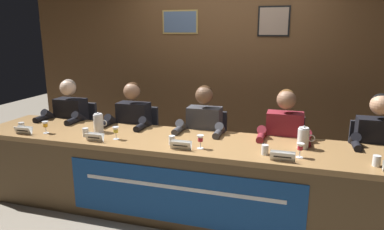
{
  "coord_description": "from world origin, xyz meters",
  "views": [
    {
      "loc": [
        0.9,
        -3.01,
        1.77
      ],
      "look_at": [
        0.0,
        0.0,
        1.0
      ],
      "focal_mm": 32.17,
      "sensor_mm": 36.0,
      "label": 1
    }
  ],
  "objects_px": {
    "juice_glass_far_left": "(45,125)",
    "juice_glass_center": "(200,139)",
    "panelist_right": "(284,141)",
    "panelist_center": "(202,134)",
    "conference_table": "(188,167)",
    "chair_center": "(207,152)",
    "nameplate_left": "(95,137)",
    "juice_glass_right": "(300,148)",
    "water_cup_far_right": "(376,161)",
    "water_cup_center": "(172,141)",
    "chair_right": "(283,160)",
    "chair_far_left": "(79,139)",
    "panelist_far_right": "(377,149)",
    "nameplate_far_left": "(24,130)",
    "nameplate_right": "(283,156)",
    "panelist_left": "(131,128)",
    "chair_far_right": "(369,169)",
    "water_cup_right": "(265,150)",
    "water_cup_far_left": "(22,127)",
    "water_pitcher_left_side": "(99,123)",
    "chair_left": "(139,145)",
    "water_cup_left": "(86,133)",
    "panelist_far_left": "(68,122)",
    "water_pitcher_right_side": "(303,138)",
    "nameplate_center": "(181,145)"
  },
  "relations": [
    {
      "from": "juice_glass_far_left",
      "to": "juice_glass_center",
      "type": "distance_m",
      "value": 1.64
    },
    {
      "from": "panelist_right",
      "to": "panelist_center",
      "type": "bearing_deg",
      "value": 180.0
    },
    {
      "from": "conference_table",
      "to": "chair_center",
      "type": "height_order",
      "value": "chair_center"
    },
    {
      "from": "nameplate_left",
      "to": "juice_glass_right",
      "type": "distance_m",
      "value": 1.87
    },
    {
      "from": "conference_table",
      "to": "panelist_right",
      "type": "relative_size",
      "value": 3.7
    },
    {
      "from": "nameplate_left",
      "to": "water_cup_far_right",
      "type": "distance_m",
      "value": 2.43
    },
    {
      "from": "water_cup_center",
      "to": "chair_right",
      "type": "height_order",
      "value": "chair_right"
    },
    {
      "from": "chair_far_left",
      "to": "panelist_far_right",
      "type": "distance_m",
      "value": 3.38
    },
    {
      "from": "nameplate_far_left",
      "to": "nameplate_right",
      "type": "xyz_separation_m",
      "value": [
        2.55,
        -0.01,
        -0.0
      ]
    },
    {
      "from": "panelist_right",
      "to": "panelist_left",
      "type": "bearing_deg",
      "value": 180.0
    },
    {
      "from": "water_cup_center",
      "to": "chair_far_right",
      "type": "xyz_separation_m",
      "value": [
        1.82,
        0.76,
        -0.36
      ]
    },
    {
      "from": "chair_far_left",
      "to": "water_cup_right",
      "type": "bearing_deg",
      "value": -18.04
    },
    {
      "from": "juice_glass_far_left",
      "to": "water_cup_far_left",
      "type": "relative_size",
      "value": 1.46
    },
    {
      "from": "nameplate_left",
      "to": "nameplate_far_left",
      "type": "bearing_deg",
      "value": -179.75
    },
    {
      "from": "chair_right",
      "to": "water_cup_right",
      "type": "distance_m",
      "value": 0.87
    },
    {
      "from": "chair_far_right",
      "to": "water_pitcher_left_side",
      "type": "distance_m",
      "value": 2.79
    },
    {
      "from": "conference_table",
      "to": "chair_right",
      "type": "relative_size",
      "value": 5.06
    },
    {
      "from": "chair_left",
      "to": "juice_glass_right",
      "type": "xyz_separation_m",
      "value": [
        1.83,
        -0.77,
        0.41
      ]
    },
    {
      "from": "nameplate_far_left",
      "to": "panelist_far_right",
      "type": "distance_m",
      "value": 3.45
    },
    {
      "from": "water_cup_far_left",
      "to": "nameplate_left",
      "type": "bearing_deg",
      "value": -6.19
    },
    {
      "from": "chair_left",
      "to": "water_pitcher_left_side",
      "type": "relative_size",
      "value": 4.24
    },
    {
      "from": "juice_glass_far_left",
      "to": "water_cup_left",
      "type": "height_order",
      "value": "juice_glass_far_left"
    },
    {
      "from": "panelist_far_left",
      "to": "juice_glass_right",
      "type": "relative_size",
      "value": 9.82
    },
    {
      "from": "panelist_right",
      "to": "water_pitcher_left_side",
      "type": "distance_m",
      "value": 1.9
    },
    {
      "from": "water_cup_center",
      "to": "panelist_far_right",
      "type": "relative_size",
      "value": 0.07
    },
    {
      "from": "panelist_far_left",
      "to": "water_pitcher_right_side",
      "type": "distance_m",
      "value": 2.72
    },
    {
      "from": "conference_table",
      "to": "water_cup_far_right",
      "type": "relative_size",
      "value": 52.95
    },
    {
      "from": "nameplate_left",
      "to": "water_pitcher_right_side",
      "type": "distance_m",
      "value": 1.93
    },
    {
      "from": "juice_glass_far_left",
      "to": "water_pitcher_right_side",
      "type": "relative_size",
      "value": 0.59
    },
    {
      "from": "nameplate_left",
      "to": "panelist_center",
      "type": "relative_size",
      "value": 0.15
    },
    {
      "from": "water_cup_far_left",
      "to": "water_pitcher_left_side",
      "type": "relative_size",
      "value": 0.4
    },
    {
      "from": "panelist_center",
      "to": "panelist_far_right",
      "type": "bearing_deg",
      "value": 0.0
    },
    {
      "from": "panelist_far_left",
      "to": "panelist_center",
      "type": "height_order",
      "value": "same"
    },
    {
      "from": "nameplate_left",
      "to": "panelist_left",
      "type": "bearing_deg",
      "value": 86.85
    },
    {
      "from": "panelist_far_left",
      "to": "water_pitcher_left_side",
      "type": "bearing_deg",
      "value": -29.67
    },
    {
      "from": "chair_left",
      "to": "water_cup_center",
      "type": "height_order",
      "value": "chair_left"
    },
    {
      "from": "juice_glass_right",
      "to": "chair_far_left",
      "type": "bearing_deg",
      "value": 163.92
    },
    {
      "from": "water_cup_far_left",
      "to": "chair_left",
      "type": "bearing_deg",
      "value": 38.2
    },
    {
      "from": "water_cup_far_right",
      "to": "conference_table",
      "type": "bearing_deg",
      "value": 176.86
    },
    {
      "from": "chair_center",
      "to": "water_pitcher_left_side",
      "type": "xyz_separation_m",
      "value": [
        -1.01,
        -0.58,
        0.42
      ]
    },
    {
      "from": "panelist_far_left",
      "to": "chair_left",
      "type": "relative_size",
      "value": 1.37
    },
    {
      "from": "juice_glass_center",
      "to": "panelist_right",
      "type": "bearing_deg",
      "value": 40.12
    },
    {
      "from": "nameplate_center",
      "to": "chair_far_right",
      "type": "distance_m",
      "value": 1.94
    },
    {
      "from": "chair_right",
      "to": "juice_glass_right",
      "type": "xyz_separation_m",
      "value": [
        0.15,
        -0.77,
        0.41
      ]
    },
    {
      "from": "water_pitcher_right_side",
      "to": "juice_glass_center",
      "type": "bearing_deg",
      "value": -162.77
    },
    {
      "from": "panelist_center",
      "to": "chair_right",
      "type": "height_order",
      "value": "panelist_center"
    },
    {
      "from": "nameplate_far_left",
      "to": "nameplate_center",
      "type": "relative_size",
      "value": 0.99
    },
    {
      "from": "panelist_far_left",
      "to": "juice_glass_center",
      "type": "xyz_separation_m",
      "value": [
        1.82,
        -0.59,
        0.13
      ]
    },
    {
      "from": "chair_far_left",
      "to": "juice_glass_center",
      "type": "bearing_deg",
      "value": -23.45
    },
    {
      "from": "water_cup_far_left",
      "to": "chair_far_right",
      "type": "distance_m",
      "value": 3.6
    }
  ]
}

